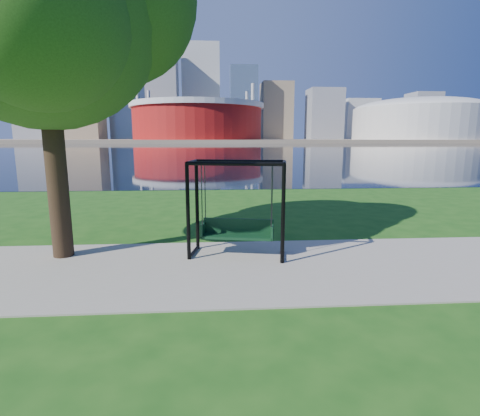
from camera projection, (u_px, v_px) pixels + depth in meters
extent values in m
plane|color=#1E5114|center=(247.00, 261.00, 8.57)|extent=(900.00, 900.00, 0.00)
cube|color=#9E937F|center=(249.00, 267.00, 8.08)|extent=(120.00, 4.00, 0.03)
cube|color=black|center=(215.00, 148.00, 108.58)|extent=(900.00, 180.00, 0.02)
cube|color=#937F60|center=(213.00, 141.00, 308.41)|extent=(900.00, 228.00, 2.00)
cylinder|color=maroon|center=(198.00, 122.00, 235.89)|extent=(80.00, 80.00, 22.00)
cylinder|color=silver|center=(197.00, 106.00, 234.15)|extent=(83.00, 83.00, 3.00)
cylinder|color=silver|center=(247.00, 116.00, 255.93)|extent=(2.00, 2.00, 32.00)
cylinder|color=silver|center=(149.00, 115.00, 251.27)|extent=(2.00, 2.00, 32.00)
cylinder|color=silver|center=(138.00, 111.00, 214.01)|extent=(2.00, 2.00, 32.00)
cylinder|color=silver|center=(253.00, 112.00, 218.68)|extent=(2.00, 2.00, 32.00)
cylinder|color=beige|center=(419.00, 124.00, 246.36)|extent=(84.00, 84.00, 20.00)
ellipsoid|color=beige|center=(420.00, 110.00, 244.70)|extent=(84.00, 84.00, 15.12)
cube|color=gray|center=(36.00, 100.00, 296.54)|extent=(28.00, 28.00, 62.00)
cube|color=#998466|center=(82.00, 81.00, 287.18)|extent=(26.00, 26.00, 88.00)
cube|color=slate|center=(129.00, 82.00, 313.18)|extent=(30.00, 24.00, 95.00)
cube|color=gray|center=(163.00, 93.00, 297.81)|extent=(24.00, 24.00, 72.00)
cube|color=silver|center=(201.00, 93.00, 328.62)|extent=(32.00, 28.00, 80.00)
cube|color=slate|center=(243.00, 104.00, 308.60)|extent=(22.00, 22.00, 58.00)
cube|color=#998466|center=(276.00, 111.00, 326.36)|extent=(26.00, 26.00, 48.00)
cube|color=gray|center=(324.00, 114.00, 319.94)|extent=(28.00, 24.00, 42.00)
cube|color=silver|center=(358.00, 120.00, 347.84)|extent=(30.00, 26.00, 36.00)
cube|color=gray|center=(422.00, 116.00, 331.41)|extent=(24.00, 24.00, 40.00)
cube|color=#998466|center=(454.00, 122.00, 349.69)|extent=(26.00, 26.00, 32.00)
sphere|color=#998466|center=(77.00, 15.00, 278.47)|extent=(10.00, 10.00, 10.00)
cylinder|color=black|center=(188.00, 213.00, 8.39)|extent=(0.10, 0.10, 2.22)
cylinder|color=black|center=(283.00, 215.00, 8.13)|extent=(0.10, 0.10, 2.22)
cylinder|color=black|center=(197.00, 206.00, 9.23)|extent=(0.10, 0.10, 2.22)
cylinder|color=black|center=(283.00, 208.00, 8.98)|extent=(0.10, 0.10, 2.22)
cylinder|color=black|center=(235.00, 164.00, 8.06)|extent=(2.10, 0.50, 0.09)
cylinder|color=black|center=(240.00, 161.00, 8.90)|extent=(2.10, 0.50, 0.09)
cylinder|color=black|center=(192.00, 162.00, 8.61)|extent=(0.25, 0.87, 0.09)
cylinder|color=black|center=(194.00, 251.00, 9.00)|extent=(0.24, 0.87, 0.07)
cylinder|color=black|center=(284.00, 163.00, 8.35)|extent=(0.25, 0.87, 0.09)
cylinder|color=black|center=(282.00, 255.00, 8.74)|extent=(0.24, 0.87, 0.07)
cube|color=black|center=(237.00, 237.00, 8.80)|extent=(1.74, 0.76, 0.06)
cube|color=black|center=(238.00, 226.00, 8.94)|extent=(1.67, 0.38, 0.37)
cube|color=black|center=(203.00, 230.00, 8.87)|extent=(0.13, 0.44, 0.33)
cube|color=black|center=(272.00, 232.00, 8.67)|extent=(0.13, 0.44, 0.33)
cylinder|color=#2E2E32|center=(202.00, 196.00, 8.54)|extent=(0.03, 0.03, 1.40)
cylinder|color=#2E2E32|center=(272.00, 197.00, 8.34)|extent=(0.03, 0.03, 1.40)
cylinder|color=#2E2E32|center=(205.00, 193.00, 8.89)|extent=(0.03, 0.03, 1.40)
cylinder|color=#2E2E32|center=(272.00, 195.00, 8.69)|extent=(0.03, 0.03, 1.40)
cylinder|color=black|center=(55.00, 159.00, 8.43)|extent=(0.46, 0.46, 4.59)
sphere|color=#284D16|center=(42.00, 9.00, 7.86)|extent=(5.01, 5.01, 5.01)
sphere|color=#284D16|center=(114.00, 0.00, 8.49)|extent=(3.76, 3.76, 3.76)
sphere|color=#284D16|center=(40.00, 19.00, 6.85)|extent=(3.34, 3.34, 3.34)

